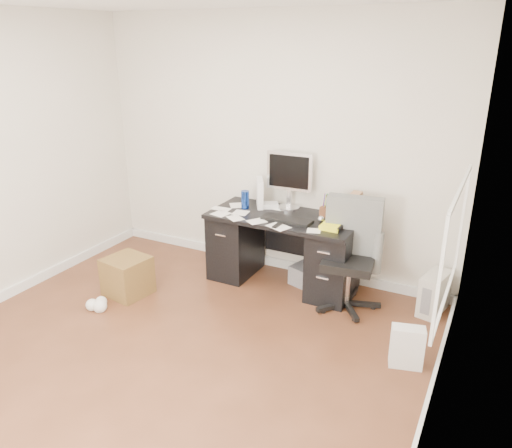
{
  "coord_description": "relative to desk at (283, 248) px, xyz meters",
  "views": [
    {
      "loc": [
        2.2,
        -2.66,
        2.43
      ],
      "look_at": [
        0.22,
        1.2,
        0.8
      ],
      "focal_mm": 35.0,
      "sensor_mm": 36.0,
      "label": 1
    }
  ],
  "objects": [
    {
      "name": "ground",
      "position": [
        -0.3,
        -1.65,
        -0.4
      ],
      "size": [
        4.0,
        4.0,
        0.0
      ],
      "primitive_type": "plane",
      "color": "#4D2A18",
      "rests_on": "ground"
    },
    {
      "name": "pc_tower",
      "position": [
        1.51,
        0.1,
        -0.2
      ],
      "size": [
        0.26,
        0.42,
        0.39
      ],
      "primitive_type": "cube",
      "rotation": [
        0.0,
        0.0,
        -0.23
      ],
      "color": "beige",
      "rests_on": "ground"
    },
    {
      "name": "wicker_basket",
      "position": [
        -1.28,
        -0.92,
        -0.21
      ],
      "size": [
        0.44,
        0.44,
        0.39
      ],
      "primitive_type": "cube",
      "rotation": [
        0.0,
        0.0,
        -0.15
      ],
      "color": "#4E3417",
      "rests_on": "ground"
    },
    {
      "name": "yellow_book",
      "position": [
        0.55,
        -0.09,
        0.37
      ],
      "size": [
        0.19,
        0.24,
        0.04
      ],
      "primitive_type": "cube",
      "rotation": [
        0.0,
        0.0,
        -0.0
      ],
      "color": "#FDF81B",
      "rests_on": "desk"
    },
    {
      "name": "white_binder",
      "position": [
        -0.34,
        0.16,
        0.5
      ],
      "size": [
        0.23,
        0.28,
        0.3
      ],
      "primitive_type": "cube",
      "rotation": [
        0.0,
        0.0,
        0.52
      ],
      "color": "white",
      "rests_on": "desk"
    },
    {
      "name": "desk",
      "position": [
        0.0,
        0.0,
        0.0
      ],
      "size": [
        1.5,
        0.7,
        0.75
      ],
      "color": "black",
      "rests_on": "ground"
    },
    {
      "name": "travel_mug",
      "position": [
        -0.45,
        0.03,
        0.44
      ],
      "size": [
        0.1,
        0.1,
        0.19
      ],
      "primitive_type": "cylinder",
      "rotation": [
        0.0,
        0.0,
        -0.19
      ],
      "color": "#153696",
      "rests_on": "desk"
    },
    {
      "name": "magazine_file",
      "position": [
        0.67,
        0.15,
        0.49
      ],
      "size": [
        0.12,
        0.24,
        0.28
      ],
      "primitive_type": "cube",
      "rotation": [
        0.0,
        0.0,
        -0.0
      ],
      "color": "#A67550",
      "rests_on": "desk"
    },
    {
      "name": "loose_papers",
      "position": [
        -0.2,
        -0.05,
        0.35
      ],
      "size": [
        1.1,
        0.6,
        0.0
      ],
      "primitive_type": null,
      "color": "silver",
      "rests_on": "desk"
    },
    {
      "name": "room_shell",
      "position": [
        -0.27,
        -1.62,
        1.26
      ],
      "size": [
        4.02,
        4.02,
        2.71
      ],
      "color": "beige",
      "rests_on": "ground"
    },
    {
      "name": "shopping_bag",
      "position": [
        1.45,
        -0.85,
        -0.23
      ],
      "size": [
        0.29,
        0.24,
        0.34
      ],
      "primitive_type": "cube",
      "rotation": [
        0.0,
        0.0,
        0.25
      ],
      "color": "silver",
      "rests_on": "ground"
    },
    {
      "name": "desk_printer",
      "position": [
        0.27,
        0.09,
        -0.3
      ],
      "size": [
        0.41,
        0.37,
        0.2
      ],
      "primitive_type": "cube",
      "rotation": [
        0.0,
        0.0,
        -0.3
      ],
      "color": "slate",
      "rests_on": "ground"
    },
    {
      "name": "pen_cup",
      "position": [
        0.37,
        0.19,
        0.47
      ],
      "size": [
        0.11,
        0.11,
        0.23
      ],
      "primitive_type": null,
      "rotation": [
        0.0,
        0.0,
        -0.22
      ],
      "color": "#552A18",
      "rests_on": "desk"
    },
    {
      "name": "computer_mouse",
      "position": [
        0.4,
        -0.01,
        0.38
      ],
      "size": [
        0.07,
        0.07,
        0.06
      ],
      "primitive_type": "sphere",
      "rotation": [
        0.0,
        0.0,
        0.07
      ],
      "color": "silver",
      "rests_on": "desk"
    },
    {
      "name": "office_chair",
      "position": [
        0.75,
        -0.17,
        0.13
      ],
      "size": [
        0.67,
        0.67,
        1.05
      ],
      "primitive_type": null,
      "rotation": [
        0.0,
        0.0,
        0.13
      ],
      "color": "#545654",
      "rests_on": "ground"
    },
    {
      "name": "paper_remote",
      "position": [
        0.08,
        -0.3,
        0.36
      ],
      "size": [
        0.26,
        0.24,
        0.02
      ],
      "primitive_type": null,
      "rotation": [
        0.0,
        0.0,
        -0.38
      ],
      "color": "silver",
      "rests_on": "desk"
    },
    {
      "name": "lcd_monitor",
      "position": [
        -0.04,
        0.23,
        0.65
      ],
      "size": [
        0.49,
        0.3,
        0.61
      ],
      "primitive_type": null,
      "rotation": [
        0.0,
        0.0,
        0.05
      ],
      "color": "silver",
      "rests_on": "desk"
    },
    {
      "name": "keyboard",
      "position": [
        0.09,
        -0.12,
        0.36
      ],
      "size": [
        0.51,
        0.19,
        0.03
      ],
      "primitive_type": "cube",
      "rotation": [
        0.0,
        0.0,
        -0.04
      ],
      "color": "black",
      "rests_on": "desk"
    }
  ]
}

